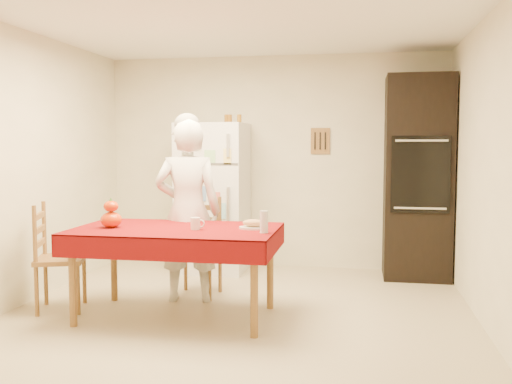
% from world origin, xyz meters
% --- Properties ---
extents(floor, '(4.50, 4.50, 0.00)m').
position_xyz_m(floor, '(0.00, 0.00, 0.00)').
color(floor, tan).
rests_on(floor, ground).
extents(room_shell, '(4.02, 4.52, 2.51)m').
position_xyz_m(room_shell, '(0.00, 0.00, 1.62)').
color(room_shell, beige).
rests_on(room_shell, ground).
extents(refrigerator, '(0.75, 0.74, 1.70)m').
position_xyz_m(refrigerator, '(-0.65, 1.88, 0.85)').
color(refrigerator, white).
rests_on(refrigerator, floor).
extents(oven_cabinet, '(0.70, 0.62, 2.20)m').
position_xyz_m(oven_cabinet, '(1.63, 1.93, 1.10)').
color(oven_cabinet, black).
rests_on(oven_cabinet, floor).
extents(dining_table, '(1.70, 1.00, 0.76)m').
position_xyz_m(dining_table, '(-0.50, 0.06, 0.69)').
color(dining_table, brown).
rests_on(dining_table, floor).
extents(chair_far, '(0.44, 0.42, 0.95)m').
position_xyz_m(chair_far, '(-0.52, 0.82, 0.51)').
color(chair_far, brown).
rests_on(chair_far, floor).
extents(chair_left, '(0.51, 0.53, 0.95)m').
position_xyz_m(chair_left, '(-1.63, 0.07, 0.51)').
color(chair_left, brown).
rests_on(chair_left, floor).
extents(seated_woman, '(0.68, 0.50, 1.69)m').
position_xyz_m(seated_woman, '(-0.55, 0.58, 0.84)').
color(seated_woman, silver).
rests_on(seated_woman, floor).
extents(coffee_mug, '(0.08, 0.08, 0.10)m').
position_xyz_m(coffee_mug, '(-0.31, 0.01, 0.81)').
color(coffee_mug, white).
rests_on(coffee_mug, dining_table).
extents(pumpkin_lower, '(0.18, 0.18, 0.13)m').
position_xyz_m(pumpkin_lower, '(-1.04, -0.01, 0.83)').
color(pumpkin_lower, '#C55204').
rests_on(pumpkin_lower, dining_table).
extents(pumpkin_upper, '(0.12, 0.12, 0.09)m').
position_xyz_m(pumpkin_upper, '(-1.04, -0.01, 0.94)').
color(pumpkin_upper, '#D04A04').
rests_on(pumpkin_upper, pumpkin_lower).
extents(wine_glass, '(0.07, 0.07, 0.18)m').
position_xyz_m(wine_glass, '(0.27, -0.06, 0.85)').
color(wine_glass, silver).
rests_on(wine_glass, dining_table).
extents(bread_plate, '(0.24, 0.24, 0.02)m').
position_xyz_m(bread_plate, '(0.15, 0.13, 0.77)').
color(bread_plate, silver).
rests_on(bread_plate, dining_table).
extents(bread_loaf, '(0.18, 0.10, 0.06)m').
position_xyz_m(bread_loaf, '(0.15, 0.13, 0.81)').
color(bread_loaf, '#9D734D').
rests_on(bread_loaf, bread_plate).
extents(spice_jar_left, '(0.05, 0.05, 0.10)m').
position_xyz_m(spice_jar_left, '(-0.50, 1.93, 1.75)').
color(spice_jar_left, brown).
rests_on(spice_jar_left, refrigerator).
extents(spice_jar_mid, '(0.05, 0.05, 0.10)m').
position_xyz_m(spice_jar_mid, '(-0.46, 1.93, 1.75)').
color(spice_jar_mid, brown).
rests_on(spice_jar_mid, refrigerator).
extents(spice_jar_right, '(0.05, 0.05, 0.10)m').
position_xyz_m(spice_jar_right, '(-0.35, 1.93, 1.75)').
color(spice_jar_right, '#96651B').
rests_on(spice_jar_right, refrigerator).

